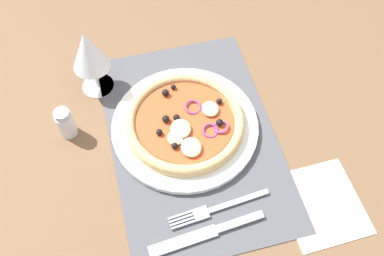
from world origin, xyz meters
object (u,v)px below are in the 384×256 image
Objects in this scene: fork at (214,209)px; pepper_shaker at (66,123)px; plate at (185,126)px; knife at (206,233)px; wine_glass at (89,52)px; napkin at (322,204)px; pizza at (185,122)px.

fork is 31.40cm from pepper_shaker.
plate reaches higher than fork.
knife is 38.99cm from wine_glass.
wine_glass is 49.79cm from napkin.
plate is 1.70cm from pizza.
pizza reaches higher than plate.
pepper_shaker reaches higher than knife.
fork is at bearing -127.98° from knife.
plate is 1.53× the size of fork.
fork is 1.21× the size of wine_glass.
plate reaches higher than napkin.
pizza is at bearing -162.59° from plate.
pizza is (-0.11, -0.04, 1.69)cm from plate.
fork is at bearing -154.07° from wine_glass.
napkin is at bearing -137.08° from pizza.
pizza is at bearing -102.76° from pepper_shaker.
knife is 20.79cm from napkin.
pepper_shaker is (25.75, 19.82, 2.60)cm from knife.
fork is 1.23× the size of napkin.
knife reaches higher than fork.
pizza is 21.99cm from wine_glass.
napkin is at bearing -122.07° from pepper_shaker.
knife is (-3.75, 2.45, 0.03)cm from fork.
pizza is at bearing -99.41° from knife.
pizza is 22.01cm from pepper_shaker.
wine_glass is at bearing -34.84° from pepper_shaker.
pizza is at bearing -134.99° from wine_glass.
plate is at bearing -134.83° from wine_glass.
pepper_shaker is at bearing -49.73° from fork.
knife is at bearing 175.61° from plate.
napkin is at bearing -137.18° from plate.
plate is at bearing 17.41° from pizza.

